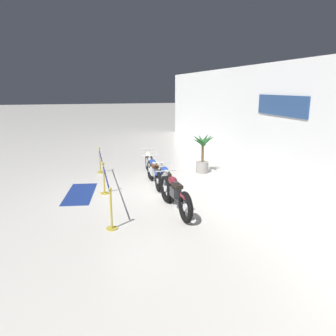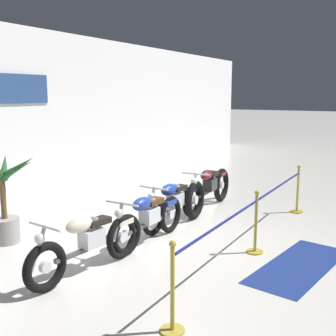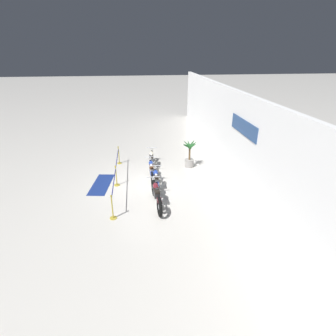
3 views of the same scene
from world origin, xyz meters
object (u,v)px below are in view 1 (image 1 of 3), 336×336
Objects in this scene: motorcycle_blue_2 at (166,181)px; stanchion_mid_left at (104,183)px; motorcycle_blue_1 at (154,172)px; motorcycle_cream_0 at (149,163)px; stanchion_far_left at (102,166)px; stanchion_mid_right at (111,215)px; motorcycle_maroon_3 at (175,194)px; floor_banner at (80,194)px; potted_palm_left_of_row at (203,153)px.

stanchion_mid_left is (-0.58, -1.89, -0.11)m from motorcycle_blue_2.
motorcycle_cream_0 is at bearing 175.68° from motorcycle_blue_1.
stanchion_far_left and stanchion_mid_right have the same top height.
motorcycle_maroon_3 reaches higher than motorcycle_cream_0.
stanchion_mid_left is at bearing -42.95° from motorcycle_cream_0.
motorcycle_maroon_3 is at bearing -4.11° from motorcycle_blue_2.
motorcycle_cream_0 is 2.15× the size of stanchion_mid_left.
motorcycle_cream_0 is at bearing 137.05° from stanchion_mid_left.
stanchion_far_left is (-1.70, -1.89, 0.20)m from motorcycle_blue_2.
motorcycle_blue_2 reaches higher than floor_banner.
floor_banner is at bearing -165.50° from stanchion_mid_right.
stanchion_far_left reaches higher than motorcycle_blue_1.
motorcycle_blue_1 is 1.17m from motorcycle_blue_2.
stanchion_mid_left is at bearing -66.10° from potted_palm_left_of_row.
stanchion_mid_left is at bearing 0.00° from stanchion_far_left.
motorcycle_cream_0 is 3.99m from motorcycle_maroon_3.
motorcycle_cream_0 is 1.03× the size of motorcycle_blue_1.
stanchion_far_left reaches higher than floor_banner.
motorcycle_maroon_3 is at bearing 41.51° from stanchion_mid_left.
motorcycle_blue_2 is at bearing 48.06° from stanchion_far_left.
motorcycle_blue_1 is 3.79m from stanchion_mid_right.
motorcycle_cream_0 is 1.01× the size of floor_banner.
stanchion_mid_right is at bearing -41.04° from potted_palm_left_of_row.
stanchion_far_left is at bearing 148.86° from floor_banner.
stanchion_mid_left is 0.47× the size of floor_banner.
potted_palm_left_of_row is at bearing 83.83° from motorcycle_cream_0.
stanchion_far_left reaches higher than motorcycle_blue_2.
stanchion_mid_right is at bearing 0.00° from stanchion_mid_left.
motorcycle_cream_0 is 1.42× the size of potted_palm_left_of_row.
stanchion_mid_left reaches higher than motorcycle_blue_1.
stanchion_far_left is 5.31× the size of stanchion_mid_right.
motorcycle_maroon_3 is (3.99, -0.06, 0.03)m from motorcycle_cream_0.
motorcycle_maroon_3 is 2.69m from stanchion_mid_left.
stanchion_mid_left is at bearing -71.57° from motorcycle_blue_1.
motorcycle_blue_2 is 2.54m from stanchion_far_left.
stanchion_far_left is (-0.53, -1.74, 0.20)m from motorcycle_blue_1.
motorcycle_blue_2 is at bearing 72.82° from stanchion_mid_left.
stanchion_far_left is at bearing -150.30° from motorcycle_maroon_3.
stanchion_far_left reaches higher than motorcycle_cream_0.
stanchion_mid_right is at bearing -40.59° from motorcycle_blue_2.
motorcycle_cream_0 is 1.40m from motorcycle_blue_1.
potted_palm_left_of_row is at bearing 150.10° from motorcycle_maroon_3.
motorcycle_blue_1 is 2.08× the size of stanchion_mid_left.
floor_banner is at bearing -39.54° from stanchion_far_left.
floor_banner is at bearing -106.09° from motorcycle_blue_2.
stanchion_far_left is at bearing -64.82° from motorcycle_cream_0.
floor_banner is (1.57, -4.72, -0.78)m from potted_palm_left_of_row.
motorcycle_blue_1 is 2.53m from potted_palm_left_of_row.
stanchion_mid_left is (1.75, -3.95, -0.43)m from potted_palm_left_of_row.
stanchion_far_left is 3.91m from stanchion_mid_right.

